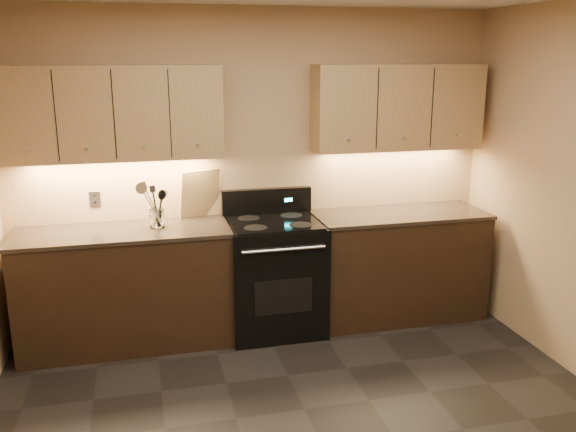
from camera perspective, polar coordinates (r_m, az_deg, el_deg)
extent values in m
cube|color=tan|center=(5.09, -3.01, 4.38)|extent=(4.00, 0.04, 2.60)
cube|color=black|center=(4.95, -14.89, -6.66)|extent=(1.60, 0.60, 0.90)
cube|color=#3E3127|center=(4.80, -15.26, -1.48)|extent=(1.62, 0.62, 0.03)
cube|color=black|center=(5.38, 10.21, -4.65)|extent=(1.44, 0.60, 0.90)
cube|color=#3E3127|center=(5.25, 10.44, 0.15)|extent=(1.46, 0.62, 0.03)
cube|color=black|center=(5.02, -1.28, -5.70)|extent=(0.76, 0.65, 0.92)
cube|color=black|center=(4.88, -1.31, -0.58)|extent=(0.70, 0.60, 0.01)
cube|color=black|center=(5.12, -2.01, 1.37)|extent=(0.76, 0.07, 0.22)
cube|color=#19E5F2|center=(5.13, 0.04, 1.51)|extent=(0.06, 0.00, 0.03)
cylinder|color=silver|center=(4.60, -0.38, -3.16)|extent=(0.65, 0.02, 0.02)
cube|color=black|center=(4.74, -0.41, -7.56)|extent=(0.46, 0.00, 0.28)
cylinder|color=black|center=(4.70, -3.05, -1.10)|extent=(0.18, 0.18, 0.00)
cylinder|color=black|center=(4.78, 1.19, -0.82)|extent=(0.18, 0.18, 0.00)
cylinder|color=black|center=(4.99, -3.70, -0.19)|extent=(0.18, 0.18, 0.00)
cylinder|color=black|center=(5.06, 0.31, 0.06)|extent=(0.18, 0.18, 0.00)
cube|color=tan|center=(4.79, -15.94, 9.23)|extent=(1.60, 0.30, 0.70)
cube|color=tan|center=(5.24, 10.22, 9.97)|extent=(1.44, 0.30, 0.70)
cube|color=#B2B5BA|center=(5.05, -17.62, 1.53)|extent=(0.08, 0.01, 0.12)
cylinder|color=white|center=(4.81, -12.16, -0.19)|extent=(0.13, 0.13, 0.14)
cylinder|color=white|center=(4.83, -12.12, -0.93)|extent=(0.11, 0.11, 0.02)
cube|color=tan|center=(5.01, -8.27, 2.09)|extent=(0.34, 0.20, 0.41)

